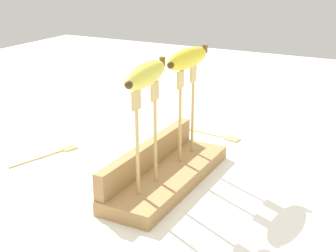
% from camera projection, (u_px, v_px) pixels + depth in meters
% --- Properties ---
extents(ground_plane, '(3.00, 3.00, 0.00)m').
position_uv_depth(ground_plane, '(168.00, 183.00, 1.02)').
color(ground_plane, white).
extents(wooden_board, '(0.37, 0.12, 0.03)m').
position_uv_depth(wooden_board, '(168.00, 177.00, 1.01)').
color(wooden_board, '#A87F4C').
rests_on(wooden_board, ground).
extents(board_backstop, '(0.36, 0.02, 0.05)m').
position_uv_depth(board_backstop, '(148.00, 155.00, 1.02)').
color(board_backstop, '#A87F4C').
rests_on(board_backstop, wooden_board).
extents(fork_stand_left, '(0.09, 0.01, 0.20)m').
position_uv_depth(fork_stand_left, '(148.00, 129.00, 0.89)').
color(fork_stand_left, tan).
rests_on(fork_stand_left, wooden_board).
extents(fork_stand_right, '(0.09, 0.01, 0.20)m').
position_uv_depth(fork_stand_right, '(188.00, 106.00, 1.04)').
color(fork_stand_right, tan).
rests_on(fork_stand_right, wooden_board).
extents(banana_raised_left, '(0.17, 0.06, 0.04)m').
position_uv_depth(banana_raised_left, '(147.00, 75.00, 0.86)').
color(banana_raised_left, '#DBD147').
rests_on(banana_raised_left, fork_stand_left).
extents(banana_raised_right, '(0.16, 0.05, 0.04)m').
position_uv_depth(banana_raised_right, '(189.00, 58.00, 1.00)').
color(banana_raised_right, yellow).
rests_on(banana_raised_right, fork_stand_right).
extents(fork_fallen_near, '(0.18, 0.07, 0.01)m').
position_uv_depth(fork_fallen_near, '(53.00, 153.00, 1.16)').
color(fork_fallen_near, tan).
rests_on(fork_fallen_near, ground).
extents(fork_fallen_far, '(0.04, 0.19, 0.01)m').
position_uv_depth(fork_fallen_far, '(216.00, 135.00, 1.28)').
color(fork_fallen_far, tan).
rests_on(fork_fallen_far, ground).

